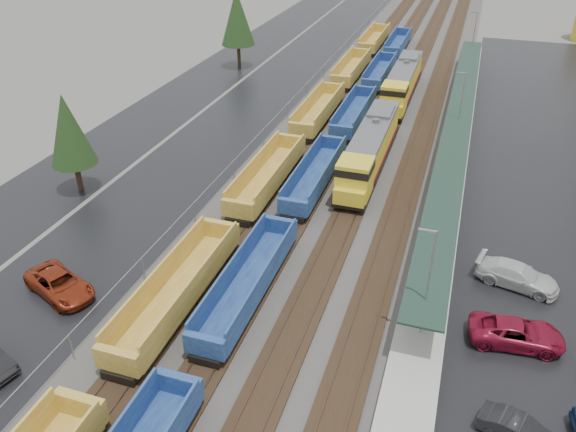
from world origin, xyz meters
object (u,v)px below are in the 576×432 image
Objects in this scene: parked_car_west_c at (60,284)px; locomotive_trail at (402,83)px; parked_car_east_c at (517,276)px; locomotive_lead at (369,150)px; parked_car_east_a at (521,432)px; well_string_yellow at (268,176)px; well_string_blue at (315,175)px; parked_car_east_b at (517,333)px.

locomotive_trail is at bearing 2.69° from parked_car_west_c.
parked_car_west_c is 1.02× the size of parked_car_east_c.
parked_car_west_c is (-16.20, -24.73, -1.51)m from locomotive_lead.
parked_car_east_a is 13.32m from parked_car_east_c.
well_string_yellow is 30.03m from parked_car_east_a.
locomotive_trail reaches higher than well_string_yellow.
well_string_blue is 20.32× the size of parked_car_east_c.
parked_car_east_c is at bearing 18.04° from parked_car_east_a.
parked_car_east_c is (21.19, -8.03, -0.41)m from well_string_yellow.
well_string_yellow is at bearing 50.64° from parked_car_east_b.
well_string_blue is 27.12× the size of parked_car_east_a.
well_string_yellow is 21.29× the size of parked_car_east_c.
locomotive_lead is 3.40× the size of parked_car_east_c.
locomotive_trail reaches higher than parked_car_east_a.
well_string_yellow reaches higher than parked_car_west_c.
parked_car_west_c reaches higher than parked_car_east_a.
locomotive_trail reaches higher than parked_car_east_c.
locomotive_lead is 3.37× the size of parked_car_east_b.
well_string_blue is 19.69m from parked_car_east_c.
locomotive_lead reaches higher than parked_car_east_a.
locomotive_lead is 0.17× the size of well_string_blue.
parked_car_west_c is (-16.20, -45.73, -1.51)m from locomotive_trail.
well_string_blue is at bearing 74.50° from parked_car_east_c.
well_string_blue reaches higher than parked_car_west_c.
locomotive_lead is 1.00× the size of locomotive_trail.
parked_car_east_c is (13.19, -14.10, -1.49)m from locomotive_lead.
parked_car_east_b is at bearing -33.70° from well_string_yellow.
well_string_blue reaches higher than parked_car_east_a.
locomotive_trail is 37.52m from parked_car_east_c.
locomotive_trail is 25.84m from well_string_blue.
parked_car_west_c is 31.26m from parked_car_east_c.
locomotive_trail is at bearing 33.57° from parked_car_east_a.
locomotive_trail is at bearing 81.09° from well_string_blue.
parked_car_west_c is at bearing -113.72° from well_string_yellow.
parked_car_east_a is (13.11, -48.41, -1.61)m from locomotive_trail.
parked_car_east_c reaches higher than parked_car_east_b.
parked_car_east_b is at bearing -167.89° from parked_car_east_c.
locomotive_trail is at bearing 11.94° from parked_car_east_b.
locomotive_trail is 43.13m from parked_car_east_b.
well_string_yellow is 20.88× the size of parked_car_west_c.
well_string_blue is at bearing -8.90° from parked_car_west_c.
well_string_yellow is at bearing 63.09° from parked_car_east_a.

